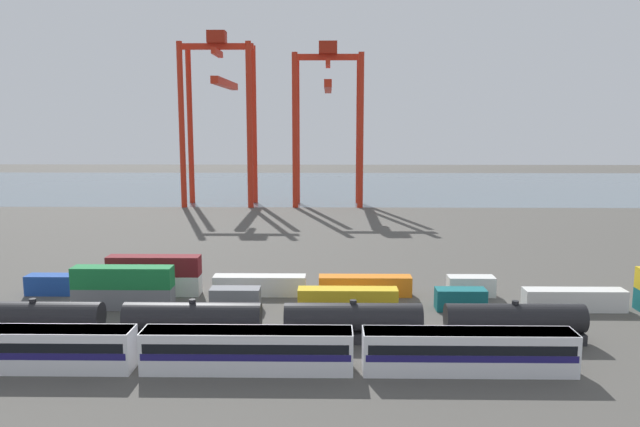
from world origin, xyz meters
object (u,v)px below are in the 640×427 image
Objects in this scene: gantry_crane_west at (220,101)px; shipping_container_11 at (260,285)px; freight_tank_row at (273,321)px; passenger_train at (248,348)px; gantry_crane_central at (328,106)px; shipping_container_13 at (471,286)px; shipping_container_2 at (235,298)px; shipping_container_4 at (461,299)px.

shipping_container_11 is at bearing -77.11° from gantry_crane_west.
gantry_crane_west is (-23.88, 106.83, 25.99)m from freight_tank_row.
passenger_train is 1.37× the size of gantry_crane_central.
shipping_container_2 is at bearing -168.65° from shipping_container_13.
shipping_container_4 is 0.13× the size of gantry_crane_west.
shipping_container_11 is at bearing 180.00° from shipping_container_13.
freight_tank_row reaches higher than passenger_train.
shipping_container_4 is 100.96m from gantry_crane_central.
shipping_container_4 and shipping_container_11 have the same top height.
gantry_crane_central is at bearing 99.62° from shipping_container_4.
gantry_crane_central is (11.04, 96.31, 25.52)m from shipping_container_2.
shipping_container_11 is at bearing 101.04° from freight_tank_row.
freight_tank_row is 10.63× the size of shipping_container_2.
shipping_container_2 is (-3.98, 18.69, -0.84)m from passenger_train.
passenger_train is 35.90m from shipping_container_13.
shipping_container_2 is 0.13× the size of gantry_crane_west.
shipping_container_13 is 0.14× the size of gantry_crane_central.
gantry_crane_central reaches higher than shipping_container_2.
gantry_crane_west is (-20.58, 89.95, 26.77)m from shipping_container_11.
shipping_container_13 is at bearing 0.00° from shipping_container_11.
shipping_container_2 is 0.14× the size of gantry_crane_central.
shipping_container_4 is 25.80m from shipping_container_11.
shipping_container_13 is (24.44, 16.88, -0.78)m from freight_tank_row.
gantry_crane_west is at bearing 115.45° from shipping_container_4.
freight_tank_row is 17.22m from shipping_container_11.
gantry_crane_west is at bearing 102.60° from freight_tank_row.
passenger_train is 119.65m from gantry_crane_west.
passenger_train is at bearing -77.98° from shipping_container_2.
freight_tank_row is at bearing -77.40° from gantry_crane_west.
gantry_crane_central is at bearing 84.46° from shipping_container_11.
shipping_container_4 is 6.58m from shipping_container_13.
shipping_container_4 is at bearing -113.67° from shipping_container_13.
gantry_crane_central is at bearing 101.87° from shipping_container_13.
shipping_container_4 is at bearing 38.64° from passenger_train.
shipping_container_4 is 1.00× the size of shipping_container_13.
gantry_crane_west is 1.06× the size of gantry_crane_central.
freight_tank_row is 1.39× the size of gantry_crane_west.
shipping_container_2 is 6.44m from shipping_container_11.
gantry_crane_west reaches higher than passenger_train.
freight_tank_row is at bearing -145.36° from shipping_container_13.
passenger_train reaches higher than shipping_container_13.
gantry_crane_central is at bearing 86.49° from passenger_train.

